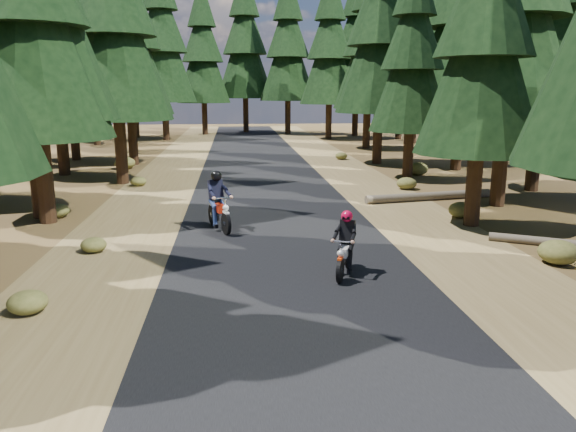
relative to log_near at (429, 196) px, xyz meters
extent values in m
plane|color=#49391A|center=(-6.16, -8.62, -0.16)|extent=(120.00, 120.00, 0.00)
cube|color=black|center=(-6.16, -3.62, -0.15)|extent=(6.00, 100.00, 0.01)
cube|color=brown|center=(-10.76, -3.62, -0.16)|extent=(3.20, 100.00, 0.01)
cube|color=brown|center=(-1.56, -3.62, -0.16)|extent=(3.20, 100.00, 0.01)
cylinder|color=black|center=(-13.42, -2.45, 2.51)|extent=(0.51, 0.51, 5.34)
cone|color=black|center=(-13.42, -2.45, 5.85)|extent=(4.54, 4.54, 6.68)
cylinder|color=black|center=(-0.11, -4.14, 2.10)|extent=(0.48, 0.48, 4.52)
cone|color=black|center=(-0.11, -4.14, 4.92)|extent=(3.84, 3.84, 5.65)
cylinder|color=black|center=(-13.87, -1.66, 3.05)|extent=(0.56, 0.56, 6.43)
cylinder|color=black|center=(2.12, -1.23, 2.76)|extent=(0.53, 0.53, 5.84)
cone|color=black|center=(2.12, -1.23, 6.41)|extent=(4.96, 4.96, 7.30)
cylinder|color=black|center=(5.05, 1.72, 3.06)|extent=(0.56, 0.56, 6.43)
cone|color=black|center=(5.05, 1.72, 7.08)|extent=(5.47, 5.47, 8.04)
cylinder|color=black|center=(-12.52, 5.27, 2.70)|extent=(0.53, 0.53, 5.72)
cone|color=black|center=(-12.52, 5.27, 6.27)|extent=(4.86, 4.86, 7.15)
cylinder|color=black|center=(0.81, 5.44, 2.09)|extent=(0.48, 0.48, 4.51)
cone|color=black|center=(0.81, 5.44, 4.91)|extent=(3.83, 3.83, 5.64)
cone|color=black|center=(0.81, 5.44, 6.94)|extent=(2.93, 2.93, 4.06)
cylinder|color=black|center=(-15.92, 8.23, 3.02)|extent=(0.55, 0.55, 6.37)
cone|color=black|center=(-15.92, 8.23, 7.00)|extent=(5.41, 5.41, 7.96)
cylinder|color=black|center=(4.31, 8.18, 3.08)|extent=(0.56, 0.56, 6.47)
cone|color=black|center=(4.31, 8.18, 7.12)|extent=(5.50, 5.50, 8.09)
cylinder|color=black|center=(-13.16, 12.13, 2.66)|extent=(0.53, 0.53, 5.64)
cone|color=black|center=(-13.16, 12.13, 6.18)|extent=(4.79, 4.79, 7.05)
cone|color=black|center=(-13.16, 12.13, 8.72)|extent=(3.67, 3.67, 5.08)
cylinder|color=black|center=(0.76, 11.11, 2.75)|extent=(0.53, 0.53, 5.83)
cone|color=black|center=(0.76, 11.11, 6.40)|extent=(4.95, 4.95, 7.29)
cylinder|color=black|center=(-17.03, 14.59, 2.56)|extent=(0.52, 0.52, 5.45)
cone|color=black|center=(-17.03, 14.59, 5.97)|extent=(4.63, 4.63, 6.81)
cone|color=black|center=(-17.03, 14.59, 8.42)|extent=(3.54, 3.54, 4.90)
cylinder|color=black|center=(5.36, 15.53, 2.15)|extent=(0.48, 0.48, 4.61)
cone|color=black|center=(5.36, 15.53, 5.03)|extent=(3.92, 3.92, 5.77)
cone|color=black|center=(5.36, 15.53, 7.11)|extent=(3.00, 3.00, 4.15)
cone|color=black|center=(5.36, 15.53, 9.18)|extent=(2.08, 2.08, 3.46)
cylinder|color=black|center=(-14.28, 18.83, 2.05)|extent=(0.48, 0.48, 4.42)
cone|color=black|center=(-14.28, 18.83, 4.81)|extent=(3.76, 3.76, 5.52)
cone|color=black|center=(-14.28, 18.83, 6.80)|extent=(2.87, 2.87, 3.98)
cone|color=black|center=(-14.28, 18.83, 8.79)|extent=(1.99, 1.99, 3.31)
cylinder|color=black|center=(2.18, 19.79, 2.72)|extent=(0.53, 0.53, 5.76)
cone|color=black|center=(2.18, 19.79, 6.32)|extent=(4.90, 4.90, 7.21)
cone|color=black|center=(2.18, 19.79, 8.92)|extent=(3.75, 3.75, 5.19)
cylinder|color=black|center=(-17.96, 24.15, 2.21)|extent=(0.49, 0.49, 4.75)
cone|color=black|center=(-17.96, 24.15, 5.18)|extent=(4.04, 4.04, 5.93)
cone|color=black|center=(-17.96, 24.15, 7.32)|extent=(3.09, 3.09, 4.27)
cone|color=black|center=(-17.96, 24.15, 9.45)|extent=(2.14, 2.14, 3.56)
cylinder|color=black|center=(6.86, 23.46, 2.67)|extent=(0.53, 0.53, 5.66)
cone|color=black|center=(6.86, 23.46, 6.21)|extent=(4.81, 4.81, 7.07)
cone|color=black|center=(6.86, 23.46, 8.75)|extent=(3.68, 3.68, 5.09)
cylinder|color=black|center=(-19.16, 13.38, 3.04)|extent=(0.56, 0.56, 6.40)
cone|color=black|center=(-19.16, 13.38, 7.04)|extent=(5.44, 5.44, 8.00)
cylinder|color=black|center=(6.84, 17.38, 2.84)|extent=(0.54, 0.54, 6.00)
cone|color=black|center=(6.84, 17.38, 6.59)|extent=(5.10, 5.10, 7.50)
cone|color=black|center=(6.84, 17.38, 9.29)|extent=(3.90, 3.90, 5.40)
cylinder|color=black|center=(8.84, 9.38, 2.64)|extent=(0.52, 0.52, 5.60)
cone|color=black|center=(8.84, 9.38, 6.14)|extent=(4.76, 4.76, 7.00)
cone|color=black|center=(8.84, 9.38, 8.66)|extent=(3.64, 3.64, 5.04)
cylinder|color=black|center=(-13.16, 28.38, 3.04)|extent=(0.56, 0.56, 6.40)
cone|color=black|center=(-13.16, 28.38, 7.04)|extent=(5.44, 5.44, 8.00)
cone|color=black|center=(-13.16, 28.38, 9.92)|extent=(4.16, 4.16, 5.76)
cylinder|color=black|center=(0.84, 28.38, 2.84)|extent=(0.54, 0.54, 6.00)
cone|color=black|center=(0.84, 28.38, 6.59)|extent=(5.10, 5.10, 7.50)
cone|color=black|center=(0.84, 28.38, 9.29)|extent=(3.90, 3.90, 5.40)
cylinder|color=black|center=(-16.16, 31.38, 3.24)|extent=(0.57, 0.57, 6.80)
cone|color=black|center=(-16.16, 31.38, 7.49)|extent=(5.78, 5.78, 8.50)
cone|color=black|center=(-16.16, 31.38, 10.55)|extent=(4.42, 4.42, 6.12)
cylinder|color=black|center=(3.84, 31.38, 3.04)|extent=(0.56, 0.56, 6.40)
cone|color=black|center=(3.84, 31.38, 7.04)|extent=(5.44, 5.44, 8.00)
cone|color=black|center=(3.84, 31.38, 9.92)|extent=(4.16, 4.16, 5.76)
cylinder|color=black|center=(-10.16, 34.38, 2.84)|extent=(0.54, 0.54, 6.00)
cone|color=black|center=(-10.16, 34.38, 6.59)|extent=(5.10, 5.10, 7.50)
cone|color=black|center=(-10.16, 34.38, 9.29)|extent=(3.90, 3.90, 5.40)
cone|color=black|center=(-10.16, 34.38, 11.99)|extent=(2.70, 2.70, 4.50)
cylinder|color=black|center=(-2.16, 34.38, 3.04)|extent=(0.56, 0.56, 6.40)
cone|color=black|center=(-2.16, 34.38, 7.04)|extent=(5.44, 5.44, 8.00)
cone|color=black|center=(-2.16, 34.38, 9.92)|extent=(4.16, 4.16, 5.76)
cylinder|color=black|center=(-6.16, 37.38, 3.24)|extent=(0.57, 0.57, 6.80)
cone|color=black|center=(-6.16, 37.38, 7.49)|extent=(5.78, 5.78, 8.50)
cone|color=black|center=(-6.16, 37.38, 10.55)|extent=(4.42, 4.42, 6.12)
cylinder|color=black|center=(-19.16, 27.38, 2.64)|extent=(0.52, 0.52, 5.60)
cone|color=black|center=(-19.16, 27.38, 6.14)|extent=(4.76, 4.76, 7.00)
cone|color=black|center=(-19.16, 27.38, 8.66)|extent=(3.64, 3.64, 5.04)
cylinder|color=black|center=(6.84, 27.38, 2.84)|extent=(0.54, 0.54, 6.00)
cone|color=black|center=(6.84, 27.38, 6.59)|extent=(5.10, 5.10, 7.50)
cone|color=black|center=(6.84, 27.38, 9.29)|extent=(3.90, 3.90, 5.40)
cylinder|color=#4C4233|center=(0.00, 0.00, 0.00)|extent=(5.27, 1.35, 0.32)
cylinder|color=#4C4233|center=(1.48, -6.94, -0.04)|extent=(3.77, 2.26, 0.24)
ellipsoid|color=#474C1E|center=(0.36, -8.18, 0.13)|extent=(0.97, 0.97, 0.58)
ellipsoid|color=#474C1E|center=(0.03, -3.05, 0.10)|extent=(0.88, 0.88, 0.53)
ellipsoid|color=#474C1E|center=(-11.16, -6.07, 0.04)|extent=(0.66, 0.66, 0.40)
ellipsoid|color=#474C1E|center=(-11.69, 4.44, 0.05)|extent=(0.69, 0.69, 0.41)
ellipsoid|color=#474C1E|center=(-13.31, 10.13, 0.17)|extent=(1.10, 1.10, 0.66)
ellipsoid|color=#474C1E|center=(-0.91, 13.25, 0.06)|extent=(0.73, 0.73, 0.44)
ellipsoid|color=#474C1E|center=(-11.41, -10.18, 0.06)|extent=(0.74, 0.74, 0.44)
ellipsoid|color=#474C1E|center=(1.65, 6.46, 0.16)|extent=(1.05, 1.05, 0.63)
ellipsoid|color=#474C1E|center=(-0.13, 2.50, 0.10)|extent=(0.85, 0.85, 0.51)
ellipsoid|color=#474C1E|center=(-13.35, -1.77, 0.08)|extent=(0.79, 0.79, 0.48)
cube|color=black|center=(-5.00, -8.55, 0.85)|extent=(0.38, 0.31, 0.48)
sphere|color=#BF0730|center=(-5.00, -8.55, 1.20)|extent=(0.35, 0.35, 0.27)
cube|color=black|center=(-7.95, -3.98, 1.05)|extent=(0.46, 0.36, 0.58)
sphere|color=black|center=(-7.95, -3.98, 1.47)|extent=(0.41, 0.41, 0.32)
camera|label=1|loc=(-7.47, -20.60, 3.97)|focal=35.00mm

